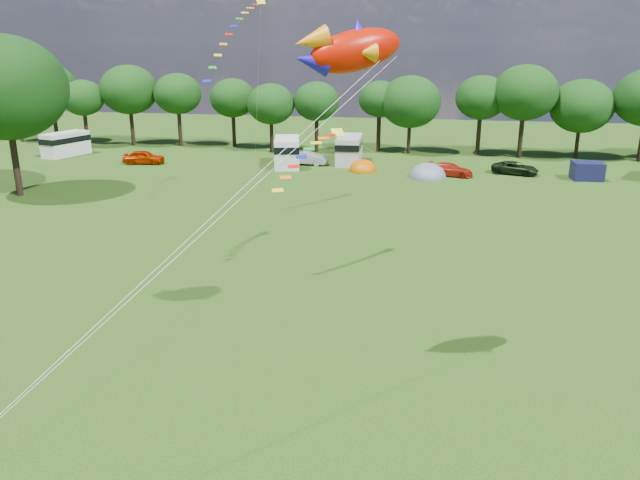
% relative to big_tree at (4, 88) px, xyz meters
% --- Properties ---
extents(ground_plane, '(180.00, 180.00, 0.00)m').
position_rel_big_tree_xyz_m(ground_plane, '(30.00, -28.00, -9.02)').
color(ground_plane, black).
rests_on(ground_plane, ground).
extents(tree_line, '(102.98, 10.98, 10.27)m').
position_rel_big_tree_xyz_m(tree_line, '(35.30, 26.99, -2.67)').
color(tree_line, black).
rests_on(tree_line, ground).
extents(big_tree, '(10.00, 10.00, 13.28)m').
position_rel_big_tree_xyz_m(big_tree, '(0.00, 0.00, 0.00)').
color(big_tree, black).
rests_on(big_tree, ground).
extents(car_a, '(4.67, 2.41, 1.48)m').
position_rel_big_tree_xyz_m(car_a, '(4.04, 15.37, -8.28)').
color(car_a, '#A52300').
rests_on(car_a, ground).
extents(car_b, '(4.25, 1.89, 1.46)m').
position_rel_big_tree_xyz_m(car_b, '(21.38, 18.21, -8.29)').
color(car_b, gray).
rests_on(car_b, ground).
extents(car_c, '(4.52, 2.69, 1.27)m').
position_rel_big_tree_xyz_m(car_c, '(36.41, 15.03, -8.38)').
color(car_c, '#B01F0E').
rests_on(car_c, ground).
extents(car_d, '(4.99, 3.34, 1.25)m').
position_rel_big_tree_xyz_m(car_d, '(42.76, 17.07, -8.39)').
color(car_d, black).
rests_on(car_d, ground).
extents(campervan_a, '(3.81, 5.90, 2.68)m').
position_rel_big_tree_xyz_m(campervan_a, '(-7.04, 18.46, -7.58)').
color(campervan_a, silver).
rests_on(campervan_a, ground).
extents(campervan_b, '(3.85, 6.44, 2.95)m').
position_rel_big_tree_xyz_m(campervan_b, '(19.48, 17.13, -7.43)').
color(campervan_b, silver).
rests_on(campervan_b, ground).
extents(campervan_c, '(2.82, 6.04, 2.90)m').
position_rel_big_tree_xyz_m(campervan_c, '(25.71, 19.97, -7.46)').
color(campervan_c, '#B5B5B7').
rests_on(campervan_c, ground).
extents(tent_orange, '(2.96, 3.24, 2.32)m').
position_rel_big_tree_xyz_m(tent_orange, '(27.70, 15.93, -9.00)').
color(tent_orange, '#BE5400').
rests_on(tent_orange, ground).
extents(tent_greyblue, '(3.70, 4.05, 2.75)m').
position_rel_big_tree_xyz_m(tent_greyblue, '(34.27, 13.97, -9.00)').
color(tent_greyblue, slate).
rests_on(tent_greyblue, ground).
extents(awning_navy, '(2.88, 2.40, 1.70)m').
position_rel_big_tree_xyz_m(awning_navy, '(49.21, 15.68, -8.17)').
color(awning_navy, '#121337').
rests_on(awning_navy, ground).
extents(fish_kite, '(4.06, 2.79, 2.16)m').
position_rel_big_tree_xyz_m(fish_kite, '(31.77, -24.39, 3.31)').
color(fish_kite, '#BF0F00').
rests_on(fish_kite, ground).
extents(streamer_kite_a, '(3.38, 5.51, 5.77)m').
position_rel_big_tree_xyz_m(streamer_kite_a, '(20.33, -0.66, 4.60)').
color(streamer_kite_a, '#FEFF24').
rests_on(streamer_kite_a, ground).
extents(streamer_kite_c, '(3.27, 4.95, 2.84)m').
position_rel_big_tree_xyz_m(streamer_kite_c, '(28.27, -12.57, -2.16)').
color(streamer_kite_c, '#F8FF33').
rests_on(streamer_kite_c, ground).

